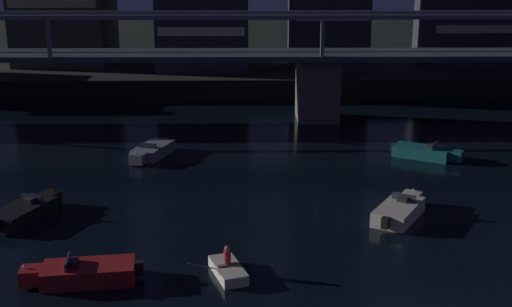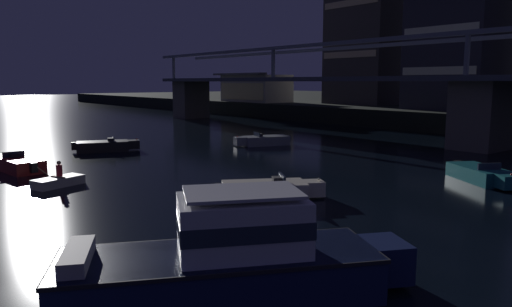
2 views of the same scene
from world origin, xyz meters
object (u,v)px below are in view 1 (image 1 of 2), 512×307
speedboat_near_center (152,151)px  speedboat_mid_center (425,152)px  river_bridge (318,69)px  dinghy_with_paddler (228,270)px  speedboat_near_right (84,273)px  speedboat_far_left (25,211)px  speedboat_mid_right (400,210)px

speedboat_near_center → speedboat_mid_center: 19.57m
river_bridge → dinghy_with_paddler: size_ratio=34.20×
speedboat_mid_center → dinghy_with_paddler: (-13.57, -18.62, -0.14)m
speedboat_near_right → speedboat_mid_center: same height
river_bridge → speedboat_far_left: 30.69m
speedboat_near_right → speedboat_mid_center: 27.54m
speedboat_near_center → speedboat_mid_right: bearing=-39.1°
river_bridge → dinghy_with_paddler: bearing=-102.8°
river_bridge → speedboat_near_right: (-13.33, -31.87, -4.12)m
dinghy_with_paddler → speedboat_near_center: bearing=107.3°
speedboat_near_right → speedboat_far_left: same height
speedboat_mid_center → speedboat_far_left: size_ratio=0.95×
speedboat_near_center → speedboat_far_left: 13.22m
river_bridge → speedboat_near_center: 18.34m
speedboat_near_right → speedboat_mid_right: (15.34, 7.45, 0.00)m
river_bridge → speedboat_mid_right: river_bridge is taller
speedboat_mid_right → river_bridge: bearing=94.7°
speedboat_mid_center → speedboat_mid_right: bearing=-110.7°
river_bridge → speedboat_mid_center: bearing=-63.1°
speedboat_mid_center → speedboat_mid_right: size_ratio=1.00×
speedboat_near_right → speedboat_near_center: bearing=89.4°
speedboat_mid_center → speedboat_far_left: (-24.72, -11.60, 0.00)m
speedboat_far_left → dinghy_with_paddler: (11.15, -7.02, -0.14)m
river_bridge → speedboat_mid_center: 14.83m
speedboat_near_right → speedboat_far_left: bearing=123.2°
speedboat_near_center → speedboat_near_right: same height
speedboat_far_left → dinghy_with_paddler: size_ratio=1.81×
speedboat_near_center → dinghy_with_paddler: size_ratio=1.83×
speedboat_near_right → speedboat_mid_center: size_ratio=1.08×
speedboat_far_left → speedboat_near_center: bearing=67.0°
speedboat_mid_right → speedboat_far_left: bearing=179.7°
speedboat_far_left → dinghy_with_paddler: dinghy_with_paddler is taller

